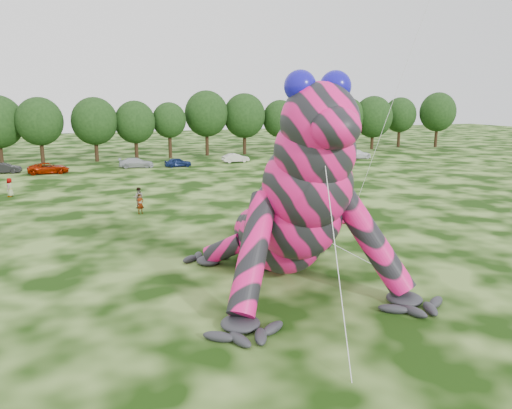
{
  "coord_description": "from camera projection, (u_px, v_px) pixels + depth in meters",
  "views": [
    {
      "loc": [
        -13.54,
        -21.21,
        9.61
      ],
      "look_at": [
        -4.63,
        2.89,
        4.0
      ],
      "focal_mm": 35.0,
      "sensor_mm": 36.0,
      "label": 1
    }
  ],
  "objects": [
    {
      "name": "spectator_3",
      "position": [
        317.0,
        173.0,
        57.81
      ],
      "size": [
        0.59,
        1.06,
        1.72
      ],
      "primitive_type": "imported",
      "rotation": [
        0.0,
        0.0,
        1.75
      ],
      "color": "gray",
      "rests_on": "ground"
    },
    {
      "name": "tree_16",
      "position": [
        400.0,
        122.0,
        94.89
      ],
      "size": [
        6.26,
        5.63,
        9.37
      ],
      "primitive_type": null,
      "color": "black",
      "rests_on": "ground"
    },
    {
      "name": "tree_13",
      "position": [
        319.0,
        123.0,
        86.54
      ],
      "size": [
        6.83,
        6.15,
        10.13
      ],
      "primitive_type": null,
      "color": "black",
      "rests_on": "ground"
    },
    {
      "name": "tree_9",
      "position": [
        170.0,
        130.0,
        78.06
      ],
      "size": [
        5.27,
        4.74,
        8.68
      ],
      "primitive_type": null,
      "color": "black",
      "rests_on": "ground"
    },
    {
      "name": "car_7",
      "position": [
        356.0,
        154.0,
        77.73
      ],
      "size": [
        5.26,
        2.62,
        1.47
      ],
      "primitive_type": "imported",
      "rotation": [
        0.0,
        0.0,
        1.69
      ],
      "color": "white",
      "rests_on": "ground"
    },
    {
      "name": "tree_15",
      "position": [
        373.0,
        123.0,
        91.03
      ],
      "size": [
        7.17,
        6.45,
        9.63
      ],
      "primitive_type": null,
      "color": "black",
      "rests_on": "ground"
    },
    {
      "name": "tree_7",
      "position": [
        95.0,
        130.0,
        73.7
      ],
      "size": [
        6.68,
        6.01,
        9.48
      ],
      "primitive_type": null,
      "color": "black",
      "rests_on": "ground"
    },
    {
      "name": "inflatable_gecko",
      "position": [
        275.0,
        175.0,
        27.41
      ],
      "size": [
        18.59,
        21.91,
        10.75
      ],
      "primitive_type": null,
      "rotation": [
        0.0,
        0.0,
        -0.02
      ],
      "color": "#EB136F",
      "rests_on": "ground"
    },
    {
      "name": "car_3",
      "position": [
        136.0,
        163.0,
        68.12
      ],
      "size": [
        4.9,
        2.66,
        1.35
      ],
      "primitive_type": "imported",
      "rotation": [
        0.0,
        0.0,
        1.4
      ],
      "color": "#AEB3B8",
      "rests_on": "ground"
    },
    {
      "name": "tree_6",
      "position": [
        40.0,
        131.0,
        71.05
      ],
      "size": [
        6.52,
        5.86,
        9.49
      ],
      "primitive_type": null,
      "color": "black",
      "rests_on": "ground"
    },
    {
      "name": "spectator_5",
      "position": [
        327.0,
        199.0,
        43.04
      ],
      "size": [
        1.35,
        1.69,
        1.8
      ],
      "primitive_type": "imported",
      "rotation": [
        0.0,
        0.0,
        4.14
      ],
      "color": "gray",
      "rests_on": "ground"
    },
    {
      "name": "spectator_2",
      "position": [
        295.0,
        174.0,
        57.5
      ],
      "size": [
        1.05,
        1.19,
        1.6
      ],
      "primitive_type": "imported",
      "rotation": [
        0.0,
        0.0,
        5.27
      ],
      "color": "gray",
      "rests_on": "ground"
    },
    {
      "name": "tree_8",
      "position": [
        135.0,
        130.0,
        75.91
      ],
      "size": [
        6.14,
        5.53,
        8.94
      ],
      "primitive_type": null,
      "color": "black",
      "rests_on": "ground"
    },
    {
      "name": "spectator_4",
      "position": [
        10.0,
        187.0,
        48.45
      ],
      "size": [
        0.82,
        1.02,
        1.82
      ],
      "primitive_type": "imported",
      "rotation": [
        0.0,
        0.0,
        4.4
      ],
      "color": "gray",
      "rests_on": "ground"
    },
    {
      "name": "ground",
      "position": [
        358.0,
        284.0,
        26.07
      ],
      "size": [
        240.0,
        240.0,
        0.0
      ],
      "primitive_type": "plane",
      "color": "#16330A",
      "rests_on": "ground"
    },
    {
      "name": "spectator_1",
      "position": [
        139.0,
        198.0,
        43.44
      ],
      "size": [
        1.04,
        0.9,
        1.84
      ],
      "primitive_type": "imported",
      "rotation": [
        0.0,
        0.0,
        2.89
      ],
      "color": "gray",
      "rests_on": "ground"
    },
    {
      "name": "car_1",
      "position": [
        4.0,
        168.0,
        63.09
      ],
      "size": [
        4.07,
        1.8,
        1.3
      ],
      "primitive_type": "imported",
      "rotation": [
        0.0,
        0.0,
        1.46
      ],
      "color": "black",
      "rests_on": "ground"
    },
    {
      "name": "tree_14",
      "position": [
        346.0,
        124.0,
        90.22
      ],
      "size": [
        6.82,
        6.14,
        9.4
      ],
      "primitive_type": null,
      "color": "black",
      "rests_on": "ground"
    },
    {
      "name": "tree_12",
      "position": [
        280.0,
        127.0,
        84.81
      ],
      "size": [
        5.99,
        5.39,
        8.97
      ],
      "primitive_type": null,
      "color": "black",
      "rests_on": "ground"
    },
    {
      "name": "car_2",
      "position": [
        48.0,
        168.0,
        62.85
      ],
      "size": [
        4.95,
        2.28,
        1.37
      ],
      "primitive_type": "imported",
      "rotation": [
        0.0,
        0.0,
        1.57
      ],
      "color": "#911800",
      "rests_on": "ground"
    },
    {
      "name": "car_6",
      "position": [
        303.0,
        155.0,
        77.52
      ],
      "size": [
        4.86,
        2.57,
        1.3
      ],
      "primitive_type": "imported",
      "rotation": [
        0.0,
        0.0,
        1.48
      ],
      "color": "#242426",
      "rests_on": "ground"
    },
    {
      "name": "car_5",
      "position": [
        236.0,
        158.0,
        73.55
      ],
      "size": [
        4.01,
        1.57,
        1.3
      ],
      "primitive_type": "imported",
      "rotation": [
        0.0,
        0.0,
        1.62
      ],
      "color": "silver",
      "rests_on": "ground"
    },
    {
      "name": "tree_10",
      "position": [
        207.0,
        123.0,
        81.14
      ],
      "size": [
        7.09,
        6.38,
        10.5
      ],
      "primitive_type": null,
      "color": "black",
      "rests_on": "ground"
    },
    {
      "name": "tree_17",
      "position": [
        437.0,
        120.0,
        94.51
      ],
      "size": [
        6.98,
        6.28,
        10.3
      ],
      "primitive_type": null,
      "color": "black",
      "rests_on": "ground"
    },
    {
      "name": "tree_11",
      "position": [
        244.0,
        124.0,
        83.0
      ],
      "size": [
        7.01,
        6.31,
        10.07
      ],
      "primitive_type": null,
      "color": "black",
      "rests_on": "ground"
    },
    {
      "name": "car_4",
      "position": [
        178.0,
        162.0,
        68.91
      ],
      "size": [
        3.69,
        1.52,
        1.25
      ],
      "primitive_type": "imported",
      "rotation": [
        0.0,
        0.0,
        1.58
      ],
      "color": "#11204E",
      "rests_on": "ground"
    },
    {
      "name": "spectator_0",
      "position": [
        140.0,
        204.0,
        41.37
      ],
      "size": [
        0.72,
        0.63,
        1.67
      ],
      "primitive_type": "imported",
      "rotation": [
        0.0,
        0.0,
        0.46
      ],
      "color": "gray",
      "rests_on": "ground"
    }
  ]
}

